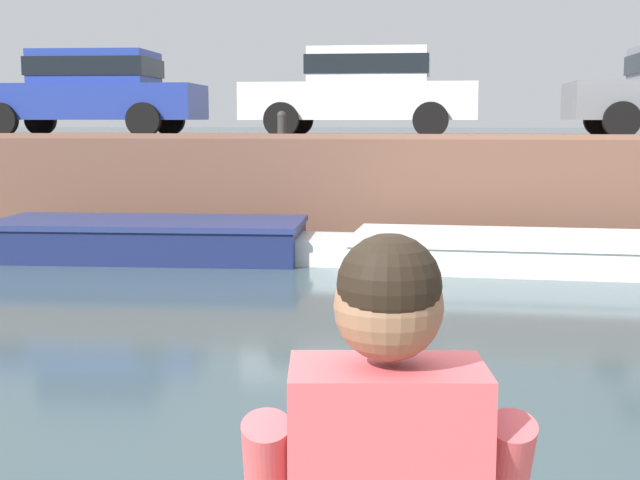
{
  "coord_description": "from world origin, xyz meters",
  "views": [
    {
      "loc": [
        0.67,
        -2.14,
        2.02
      ],
      "look_at": [
        -0.11,
        4.15,
        1.15
      ],
      "focal_mm": 50.0,
      "sensor_mm": 36.0,
      "label": 1
    }
  ],
  "objects_px": {
    "boat_moored_central_white": "(524,251)",
    "car_left_inner_white": "(363,89)",
    "mooring_bollard_mid": "(282,124)",
    "car_leftmost_blue": "(91,90)",
    "boat_moored_west_navy": "(134,239)"
  },
  "relations": [
    {
      "from": "boat_moored_central_white",
      "to": "mooring_bollard_mid",
      "type": "bearing_deg",
      "value": 152.06
    },
    {
      "from": "boat_moored_west_navy",
      "to": "car_leftmost_blue",
      "type": "distance_m",
      "value": 4.55
    },
    {
      "from": "car_leftmost_blue",
      "to": "car_left_inner_white",
      "type": "xyz_separation_m",
      "value": [
        5.01,
        -0.0,
        -0.0
      ]
    },
    {
      "from": "boat_moored_central_white",
      "to": "mooring_bollard_mid",
      "type": "distance_m",
      "value": 4.51
    },
    {
      "from": "boat_moored_central_white",
      "to": "car_leftmost_blue",
      "type": "bearing_deg",
      "value": 154.28
    },
    {
      "from": "boat_moored_west_navy",
      "to": "boat_moored_central_white",
      "type": "height_order",
      "value": "boat_moored_west_navy"
    },
    {
      "from": "boat_moored_central_white",
      "to": "car_left_inner_white",
      "type": "xyz_separation_m",
      "value": [
        -2.49,
        3.61,
        2.33
      ]
    },
    {
      "from": "car_left_inner_white",
      "to": "boat_moored_central_white",
      "type": "bearing_deg",
      "value": -55.37
    },
    {
      "from": "car_left_inner_white",
      "to": "mooring_bollard_mid",
      "type": "height_order",
      "value": "car_left_inner_white"
    },
    {
      "from": "car_leftmost_blue",
      "to": "mooring_bollard_mid",
      "type": "bearing_deg",
      "value": -23.49
    },
    {
      "from": "boat_moored_west_navy",
      "to": "mooring_bollard_mid",
      "type": "bearing_deg",
      "value": 43.28
    },
    {
      "from": "boat_moored_central_white",
      "to": "car_left_inner_white",
      "type": "height_order",
      "value": "car_left_inner_white"
    },
    {
      "from": "boat_moored_west_navy",
      "to": "mooring_bollard_mid",
      "type": "relative_size",
      "value": 12.11
    },
    {
      "from": "boat_moored_central_white",
      "to": "mooring_bollard_mid",
      "type": "xyz_separation_m",
      "value": [
        -3.68,
        1.95,
        1.72
      ]
    },
    {
      "from": "boat_moored_west_navy",
      "to": "boat_moored_central_white",
      "type": "distance_m",
      "value": 5.59
    }
  ]
}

